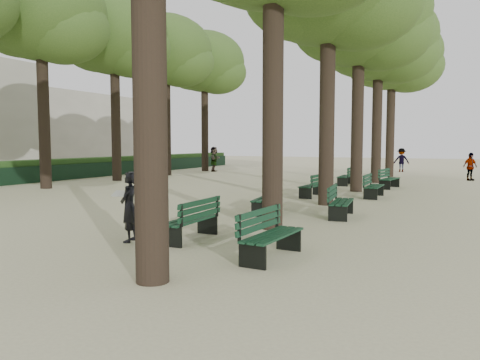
% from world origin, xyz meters
% --- Properties ---
extents(ground, '(120.00, 120.00, 0.00)m').
position_xyz_m(ground, '(0.00, 0.00, 0.00)').
color(ground, beige).
rests_on(ground, ground).
extents(tree_central_3, '(6.00, 6.00, 9.95)m').
position_xyz_m(tree_central_3, '(1.50, 13.00, 7.65)').
color(tree_central_3, '#33261C').
rests_on(tree_central_3, ground).
extents(tree_central_4, '(6.00, 6.00, 9.95)m').
position_xyz_m(tree_central_4, '(1.50, 18.00, 7.65)').
color(tree_central_4, '#33261C').
rests_on(tree_central_4, ground).
extents(tree_central_5, '(6.00, 6.00, 9.95)m').
position_xyz_m(tree_central_5, '(1.50, 23.00, 7.65)').
color(tree_central_5, '#33261C').
rests_on(tree_central_5, ground).
extents(tree_far_2, '(6.00, 6.00, 10.45)m').
position_xyz_m(tree_far_2, '(-12.00, 8.00, 8.14)').
color(tree_far_2, '#33261C').
rests_on(tree_far_2, ground).
extents(tree_far_3, '(6.00, 6.00, 10.45)m').
position_xyz_m(tree_far_3, '(-12.00, 13.00, 8.14)').
color(tree_far_3, '#33261C').
rests_on(tree_far_3, ground).
extents(tree_far_4, '(6.00, 6.00, 10.45)m').
position_xyz_m(tree_far_4, '(-12.00, 18.00, 8.14)').
color(tree_far_4, '#33261C').
rests_on(tree_far_4, ground).
extents(tree_far_5, '(6.00, 6.00, 10.45)m').
position_xyz_m(tree_far_5, '(-12.00, 23.00, 8.14)').
color(tree_far_5, '#33261C').
rests_on(tree_far_5, ground).
extents(bench_left_0, '(0.59, 1.81, 0.92)m').
position_xyz_m(bench_left_0, '(0.37, 0.93, 0.27)').
color(bench_left_0, black).
rests_on(bench_left_0, ground).
extents(bench_left_1, '(0.81, 1.86, 0.92)m').
position_xyz_m(bench_left_1, '(0.37, 5.37, 0.27)').
color(bench_left_1, black).
rests_on(bench_left_1, ground).
extents(bench_left_2, '(0.66, 1.83, 0.92)m').
position_xyz_m(bench_left_2, '(0.37, 10.12, 0.27)').
color(bench_left_2, black).
rests_on(bench_left_2, ground).
extents(bench_left_3, '(0.62, 1.81, 0.92)m').
position_xyz_m(bench_left_3, '(0.37, 15.89, 0.27)').
color(bench_left_3, black).
rests_on(bench_left_3, ground).
extents(bench_right_0, '(0.68, 1.83, 0.92)m').
position_xyz_m(bench_right_0, '(2.63, 0.16, 0.27)').
color(bench_right_0, black).
rests_on(bench_right_0, ground).
extents(bench_right_1, '(0.77, 1.85, 0.92)m').
position_xyz_m(bench_right_1, '(2.63, 5.57, 0.27)').
color(bench_right_1, black).
rests_on(bench_right_1, ground).
extents(bench_right_2, '(0.58, 1.80, 0.92)m').
position_xyz_m(bench_right_2, '(2.63, 10.94, 0.27)').
color(bench_right_2, black).
rests_on(bench_right_2, ground).
extents(bench_right_3, '(0.81, 1.86, 0.92)m').
position_xyz_m(bench_right_3, '(2.63, 15.11, 0.27)').
color(bench_right_3, black).
rests_on(bench_right_3, ground).
extents(man_with_map, '(0.67, 0.68, 1.54)m').
position_xyz_m(man_with_map, '(-0.72, 0.20, 0.77)').
color(man_with_map, black).
rests_on(man_with_map, ground).
extents(pedestrian_e, '(0.80, 1.75, 1.85)m').
position_xyz_m(pedestrian_e, '(-11.09, 22.76, 0.93)').
color(pedestrian_e, '#262628').
rests_on(pedestrian_e, ground).
extents(pedestrian_c, '(0.90, 0.88, 1.60)m').
position_xyz_m(pedestrian_c, '(6.10, 21.73, 0.80)').
color(pedestrian_c, '#262628').
rests_on(pedestrian_c, ground).
extents(pedestrian_d, '(0.37, 0.87, 1.76)m').
position_xyz_m(pedestrian_d, '(-1.42, 27.59, 0.88)').
color(pedestrian_d, '#262628').
rests_on(pedestrian_d, ground).
extents(pedestrian_b, '(1.18, 0.65, 1.74)m').
position_xyz_m(pedestrian_b, '(1.58, 28.42, 0.87)').
color(pedestrian_b, '#262628').
rests_on(pedestrian_b, ground).
extents(fence, '(0.08, 42.00, 0.90)m').
position_xyz_m(fence, '(-15.00, 11.00, 0.45)').
color(fence, black).
rests_on(fence, ground).
extents(hedge, '(1.20, 42.00, 1.20)m').
position_xyz_m(hedge, '(-15.70, 11.00, 0.60)').
color(hedge, '#224819').
rests_on(hedge, ground).
extents(building_far, '(12.00, 16.00, 7.00)m').
position_xyz_m(building_far, '(-33.00, 30.00, 3.50)').
color(building_far, '#B7B2A3').
rests_on(building_far, ground).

